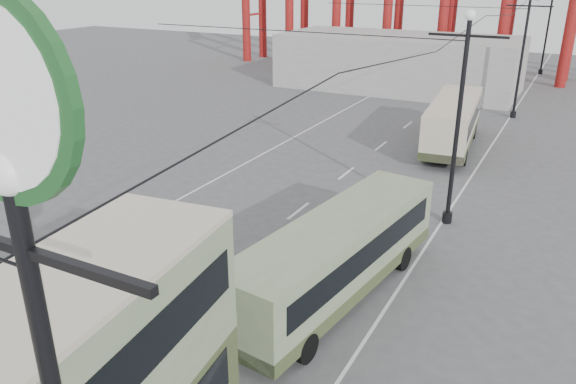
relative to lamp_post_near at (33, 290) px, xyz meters
The scene contains 9 objects.
road_markings 24.87m from the lamp_post_near, 105.88° to the left, with size 12.52×120.00×0.01m.
lamp_post_near is the anchor object (origin of this frame).
lamp_post_mid 21.24m from the lamp_post_near, 90.00° to the left, with size 3.20×0.44×9.32m.
lamp_post_far 43.12m from the lamp_post_near, 90.00° to the left, with size 3.20×0.44×9.32m.
lamp_post_distant 65.08m from the lamp_post_near, 90.00° to the left, with size 3.20×0.44×9.32m.
fairground_shed 51.61m from the lamp_post_near, 103.06° to the left, with size 22.00×10.00×5.00m, color gray.
single_decker_green 14.40m from the lamp_post_near, 98.85° to the left, with size 3.79×10.78×2.98m.
single_decker_cream 33.28m from the lamp_post_near, 94.35° to the left, with size 3.58×10.36×3.16m.
pedestrian 17.81m from the lamp_post_near, 102.03° to the left, with size 0.63×0.41×1.73m, color black.
Camera 1 is at (10.08, -6.06, 10.83)m, focal length 35.00 mm.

